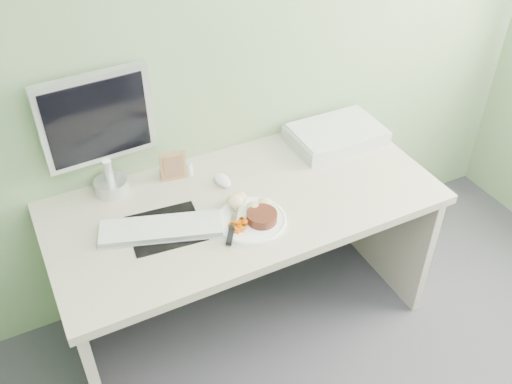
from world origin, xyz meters
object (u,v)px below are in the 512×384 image
plate (251,221)px  scanner (336,135)px  monitor (99,129)px  desk (245,232)px

plate → scanner: size_ratio=0.66×
scanner → monitor: 1.08m
plate → monitor: size_ratio=0.53×
monitor → desk: bearing=-36.9°
desk → monitor: (-0.47, 0.31, 0.48)m
plate → scanner: bearing=28.8°
plate → desk: bearing=75.6°
plate → scanner: scanner is taller
desk → monitor: monitor is taller
monitor → scanner: bearing=-9.6°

